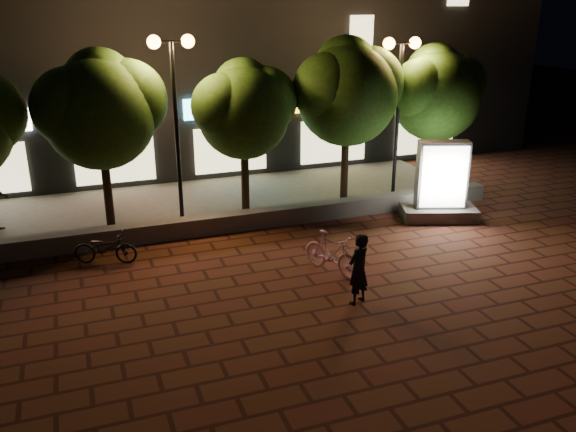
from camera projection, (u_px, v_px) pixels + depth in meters
name	position (u px, v px, depth m)	size (l,w,h in m)	color
ground	(292.00, 289.00, 13.46)	(80.00, 80.00, 0.00)	#4F2318
retaining_wall	(243.00, 220.00, 16.91)	(16.00, 0.45, 0.50)	slate
sidewalk	(221.00, 201.00, 19.19)	(16.00, 5.00, 0.08)	slate
building_block	(175.00, 30.00, 23.23)	(28.00, 8.12, 11.30)	black
tree_left	(101.00, 106.00, 16.00)	(3.60, 3.00, 4.89)	black
tree_mid	(244.00, 106.00, 17.37)	(3.24, 2.70, 4.50)	black
tree_right	(348.00, 88.00, 18.32)	(3.72, 3.10, 5.07)	black
tree_far_right	(437.00, 90.00, 19.42)	(3.48, 2.90, 4.76)	black
street_lamp_left	(174.00, 82.00, 16.19)	(1.26, 0.36, 5.18)	black
street_lamp_right	(400.00, 76.00, 18.50)	(1.26, 0.36, 4.98)	black
ad_kiosk	(441.00, 188.00, 17.46)	(2.40, 1.73, 2.35)	slate
scooter_pink	(332.00, 253.00, 14.09)	(0.47, 1.66, 1.00)	#E89BC5
rider	(358.00, 269.00, 12.59)	(0.58, 0.38, 1.58)	black
scooter_parked	(105.00, 248.00, 14.64)	(0.54, 1.54, 0.81)	black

